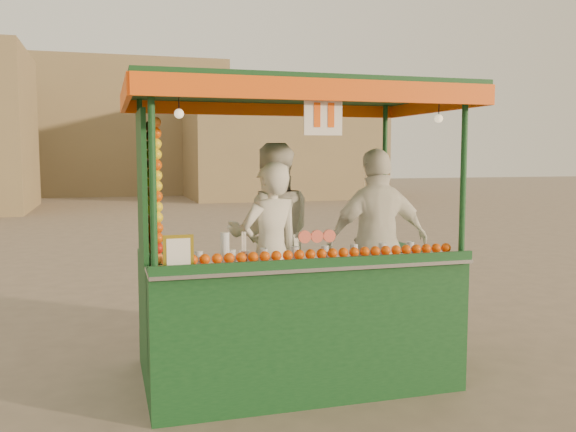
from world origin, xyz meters
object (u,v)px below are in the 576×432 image
object	(u,v)px
vendor_middle	(272,236)
vendor_right	(378,243)
vendor_left	(271,253)
juice_cart	(287,287)

from	to	relation	value
vendor_middle	vendor_right	world-z (taller)	vendor_middle
vendor_left	vendor_right	xyz separation A→B (m)	(1.05, -0.10, 0.07)
juice_cart	vendor_middle	distance (m)	0.81
vendor_left	juice_cart	bearing A→B (deg)	98.01
juice_cart	vendor_right	world-z (taller)	juice_cart
juice_cart	vendor_left	xyz separation A→B (m)	(-0.10, 0.22, 0.29)
juice_cart	vendor_middle	world-z (taller)	juice_cart
juice_cart	vendor_left	size ratio (longest dim) A/B	1.75
vendor_middle	vendor_left	bearing A→B (deg)	83.34
vendor_left	vendor_right	distance (m)	1.05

